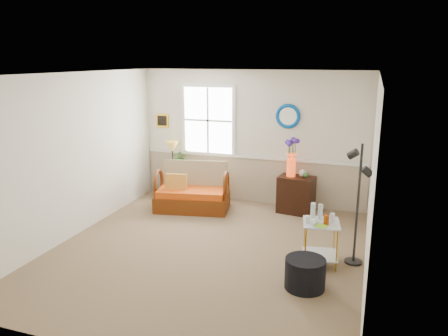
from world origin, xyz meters
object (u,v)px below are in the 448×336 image
(loveseat, at_px, (192,187))
(lamp_stand, at_px, (174,181))
(side_table, at_px, (320,243))
(cabinet, at_px, (296,195))
(ottoman, at_px, (305,273))
(floor_lamp, at_px, (358,205))

(loveseat, xyz_separation_m, lamp_stand, (-0.68, 0.64, -0.11))
(loveseat, xyz_separation_m, side_table, (2.57, -1.54, -0.13))
(side_table, bearing_deg, cabinet, 108.68)
(loveseat, height_order, ottoman, loveseat)
(cabinet, distance_m, floor_lamp, 2.19)
(loveseat, relative_size, cabinet, 1.97)
(loveseat, height_order, side_table, loveseat)
(side_table, xyz_separation_m, ottoman, (-0.10, -0.73, -0.12))
(side_table, height_order, floor_lamp, floor_lamp)
(side_table, bearing_deg, ottoman, -97.47)
(floor_lamp, height_order, ottoman, floor_lamp)
(loveseat, distance_m, floor_lamp, 3.34)
(cabinet, xyz_separation_m, floor_lamp, (1.13, -1.81, 0.51))
(ottoman, bearing_deg, side_table, 82.53)
(lamp_stand, height_order, cabinet, cabinet)
(side_table, bearing_deg, loveseat, 149.02)
(loveseat, relative_size, floor_lamp, 0.79)
(loveseat, relative_size, ottoman, 2.68)
(loveseat, bearing_deg, ottoman, -53.46)
(loveseat, distance_m, cabinet, 1.95)
(side_table, height_order, ottoman, side_table)
(cabinet, relative_size, side_table, 1.11)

